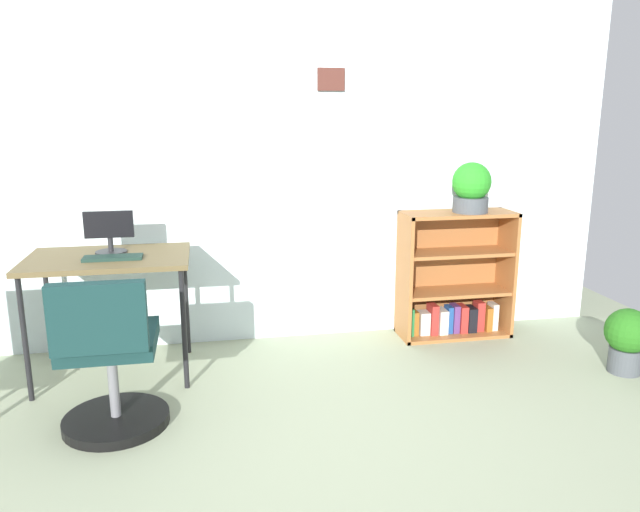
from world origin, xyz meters
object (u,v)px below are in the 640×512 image
at_px(desk, 109,267).
at_px(keyboard, 113,258).
at_px(monitor, 109,233).
at_px(potted_plant_on_shelf, 471,187).
at_px(potted_plant_floor, 627,337).
at_px(bookshelf_low, 453,282).
at_px(office_chair, 110,365).

height_order(desk, keyboard, keyboard).
xyz_separation_m(monitor, keyboard, (0.03, -0.15, -0.11)).
relative_size(potted_plant_on_shelf, potted_plant_floor, 0.84).
height_order(desk, potted_plant_floor, desk).
xyz_separation_m(desk, bookshelf_low, (2.24, 0.28, -0.29)).
xyz_separation_m(bookshelf_low, potted_plant_on_shelf, (0.07, -0.05, 0.66)).
height_order(keyboard, potted_plant_floor, keyboard).
xyz_separation_m(office_chair, potted_plant_on_shelf, (2.23, 0.92, 0.69)).
xyz_separation_m(monitor, office_chair, (0.07, -0.76, -0.50)).
bearing_deg(office_chair, potted_plant_on_shelf, 22.43).
xyz_separation_m(desk, keyboard, (0.04, -0.09, 0.07)).
bearing_deg(monitor, potted_plant_on_shelf, 3.99).
xyz_separation_m(bookshelf_low, potted_plant_floor, (0.76, -0.83, -0.16)).
relative_size(desk, bookshelf_low, 1.04).
distance_m(desk, keyboard, 0.12).
bearing_deg(desk, monitor, 82.52).
relative_size(bookshelf_low, potted_plant_floor, 2.20).
bearing_deg(monitor, bookshelf_low, 5.51).
distance_m(keyboard, office_chair, 0.72).
distance_m(keyboard, potted_plant_floor, 3.04).
height_order(office_chair, potted_plant_floor, office_chair).
bearing_deg(monitor, office_chair, -84.96).
xyz_separation_m(keyboard, office_chair, (0.04, -0.61, -0.39)).
height_order(monitor, keyboard, monitor).
relative_size(monitor, keyboard, 0.86).
bearing_deg(potted_plant_on_shelf, desk, -174.30).
distance_m(desk, potted_plant_floor, 3.08).
distance_m(monitor, potted_plant_floor, 3.12).
height_order(desk, bookshelf_low, bookshelf_low).
bearing_deg(office_chair, desk, 96.29).
bearing_deg(potted_plant_floor, keyboard, 171.17).
bearing_deg(office_chair, monitor, 95.04).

